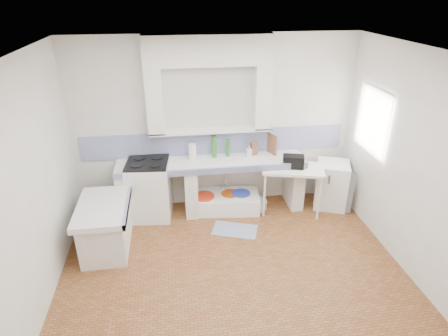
{
  "coord_description": "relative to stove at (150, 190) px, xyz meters",
  "views": [
    {
      "loc": [
        -0.69,
        -3.76,
        3.41
      ],
      "look_at": [
        0.0,
        1.0,
        1.1
      ],
      "focal_mm": 30.44,
      "sensor_mm": 36.0,
      "label": 1
    }
  ],
  "objects": [
    {
      "name": "floor",
      "position": [
        1.1,
        -1.68,
        -0.46
      ],
      "size": [
        4.5,
        4.5,
        0.0
      ],
      "primitive_type": "plane",
      "color": "brown",
      "rests_on": "ground"
    },
    {
      "name": "ceiling",
      "position": [
        1.1,
        -1.68,
        2.34
      ],
      "size": [
        4.5,
        4.5,
        0.0
      ],
      "primitive_type": "plane",
      "rotation": [
        3.14,
        0.0,
        0.0
      ],
      "color": "white",
      "rests_on": "ground"
    },
    {
      "name": "wall_back",
      "position": [
        1.1,
        0.32,
        0.94
      ],
      "size": [
        4.5,
        0.0,
        4.5
      ],
      "primitive_type": "plane",
      "rotation": [
        1.57,
        0.0,
        0.0
      ],
      "color": "white",
      "rests_on": "ground"
    },
    {
      "name": "wall_front",
      "position": [
        1.1,
        -3.68,
        0.94
      ],
      "size": [
        4.5,
        0.0,
        4.5
      ],
      "primitive_type": "plane",
      "rotation": [
        -1.57,
        0.0,
        0.0
      ],
      "color": "white",
      "rests_on": "ground"
    },
    {
      "name": "wall_left",
      "position": [
        -1.15,
        -1.68,
        0.94
      ],
      "size": [
        0.0,
        4.5,
        4.5
      ],
      "primitive_type": "plane",
      "rotation": [
        1.57,
        0.0,
        1.57
      ],
      "color": "white",
      "rests_on": "ground"
    },
    {
      "name": "wall_right",
      "position": [
        3.35,
        -1.68,
        0.94
      ],
      "size": [
        0.0,
        4.5,
        4.5
      ],
      "primitive_type": "plane",
      "rotation": [
        1.57,
        0.0,
        -1.57
      ],
      "color": "white",
      "rests_on": "ground"
    },
    {
      "name": "alcove_mass",
      "position": [
        1.0,
        0.2,
        2.11
      ],
      "size": [
        1.9,
        0.25,
        0.45
      ],
      "primitive_type": "cube",
      "color": "white",
      "rests_on": "ground"
    },
    {
      "name": "window_frame",
      "position": [
        3.53,
        -0.48,
        1.14
      ],
      "size": [
        0.35,
        0.86,
        1.06
      ],
      "primitive_type": "cube",
      "color": "#361D11",
      "rests_on": "ground"
    },
    {
      "name": "lace_valance",
      "position": [
        3.38,
        -0.48,
        1.52
      ],
      "size": [
        0.01,
        0.84,
        0.24
      ],
      "primitive_type": "cube",
      "color": "white",
      "rests_on": "ground"
    },
    {
      "name": "counter_slab",
      "position": [
        1.0,
        0.02,
        0.4
      ],
      "size": [
        3.0,
        0.6,
        0.08
      ],
      "primitive_type": "cube",
      "color": "white",
      "rests_on": "ground"
    },
    {
      "name": "counter_lip",
      "position": [
        1.0,
        -0.26,
        0.4
      ],
      "size": [
        3.0,
        0.04,
        0.1
      ],
      "primitive_type": "cube",
      "color": "navy",
      "rests_on": "ground"
    },
    {
      "name": "counter_pier_left",
      "position": [
        -0.4,
        0.02,
        -0.05
      ],
      "size": [
        0.2,
        0.55,
        0.82
      ],
      "primitive_type": "cube",
      "color": "white",
      "rests_on": "ground"
    },
    {
      "name": "counter_pier_mid",
      "position": [
        0.65,
        0.02,
        -0.05
      ],
      "size": [
        0.2,
        0.55,
        0.82
      ],
      "primitive_type": "cube",
      "color": "white",
      "rests_on": "ground"
    },
    {
      "name": "counter_pier_right",
      "position": [
        2.4,
        0.02,
        -0.05
      ],
      "size": [
        0.2,
        0.55,
        0.82
      ],
      "primitive_type": "cube",
      "color": "white",
      "rests_on": "ground"
    },
    {
      "name": "peninsula_top",
      "position": [
        -0.6,
        -0.78,
        0.2
      ],
      "size": [
        0.7,
        1.1,
        0.08
      ],
      "primitive_type": "cube",
      "color": "white",
      "rests_on": "ground"
    },
    {
      "name": "peninsula_base",
      "position": [
        -0.6,
        -0.78,
        -0.15
      ],
      "size": [
        0.6,
        1.0,
        0.62
      ],
      "primitive_type": "cube",
      "color": "white",
      "rests_on": "ground"
    },
    {
      "name": "peninsula_lip",
      "position": [
        -0.27,
        -0.78,
        0.2
      ],
      "size": [
        0.04,
        1.1,
        0.1
      ],
      "primitive_type": "cube",
      "color": "navy",
      "rests_on": "ground"
    },
    {
      "name": "backsplash",
      "position": [
        1.1,
        0.31,
        0.64
      ],
      "size": [
        4.27,
        0.03,
        0.4
      ],
      "primitive_type": "cube",
      "color": "navy",
      "rests_on": "ground"
    },
    {
      "name": "stove",
      "position": [
        0.0,
        0.0,
        0.0
      ],
      "size": [
        0.71,
        0.69,
        0.93
      ],
      "primitive_type": "cube",
      "rotation": [
        0.0,
        0.0,
        -0.1
      ],
      "color": "white",
      "rests_on": "ground"
    },
    {
      "name": "sink",
      "position": [
        1.26,
        -0.0,
        -0.34
      ],
      "size": [
        1.11,
        0.68,
        0.25
      ],
      "primitive_type": "cube",
      "rotation": [
        0.0,
        0.0,
        -0.11
      ],
      "color": "white",
      "rests_on": "ground"
    },
    {
      "name": "side_table",
      "position": [
        2.28,
        -0.2,
        -0.06
      ],
      "size": [
        1.06,
        0.76,
        0.04
      ],
      "primitive_type": "cube",
      "rotation": [
        0.0,
        0.0,
        -0.25
      ],
      "color": "white",
      "rests_on": "ground"
    },
    {
      "name": "fridge",
      "position": [
        3.01,
        -0.13,
        -0.07
      ],
      "size": [
        0.66,
        0.66,
        0.79
      ],
      "primitive_type": "cube",
      "rotation": [
        0.0,
        0.0,
        -0.38
      ],
      "color": "white",
      "rests_on": "ground"
    },
    {
      "name": "bucket_red",
      "position": [
        0.87,
        -0.04,
        -0.31
      ],
      "size": [
        0.44,
        0.44,
        0.31
      ],
      "primitive_type": "cylinder",
      "rotation": [
        0.0,
        0.0,
        0.42
      ],
      "color": "red",
      "rests_on": "ground"
    },
    {
      "name": "bucket_orange",
      "position": [
        1.31,
        0.01,
        -0.32
      ],
      "size": [
        0.38,
        0.38,
        0.29
      ],
      "primitive_type": "cylinder",
      "rotation": [
        0.0,
        0.0,
        0.26
      ],
      "color": "#CE4C0C",
      "rests_on": "ground"
    },
    {
      "name": "bucket_blue",
      "position": [
        1.49,
        -0.01,
        -0.32
      ],
      "size": [
        0.39,
        0.39,
        0.29
      ],
      "primitive_type": "cylinder",
      "rotation": [
        0.0,
        0.0,
        -0.3
      ],
      "color": "blue",
      "rests_on": "ground"
    },
    {
      "name": "basin_white",
      "position": [
        1.76,
        -0.04,
        -0.4
      ],
      "size": [
        0.36,
        0.36,
        0.13
      ],
      "primitive_type": "cylinder",
      "rotation": [
        0.0,
        0.0,
        0.05
      ],
      "color": "white",
      "rests_on": "ground"
    },
    {
      "name": "water_bottle_a",
      "position": [
        1.2,
        0.17,
        -0.32
      ],
      "size": [
        0.1,
        0.1,
        0.3
      ],
      "primitive_type": "cylinder",
      "rotation": [
        0.0,
        0.0,
        -0.28
      ],
      "color": "silver",
      "rests_on": "ground"
    },
    {
      "name": "water_bottle_b",
      "position": [
        1.21,
        0.17,
        -0.3
      ],
      "size": [
        0.1,
        0.1,
        0.33
      ],
      "primitive_type": "cylinder",
      "rotation": [
        0.0,
        0.0,
        0.15
      ],
      "color": "silver",
      "rests_on": "ground"
    },
    {
      "name": "black_bag",
      "position": [
        2.28,
        -0.2,
        0.44
      ],
      "size": [
        0.36,
        0.26,
        0.2
      ],
      "primitive_type": "cube",
      "rotation": [
        0.0,
        0.0,
        -0.26
      ],
      "color": "black",
      "rests_on": "side_table"
    },
    {
      "name": "green_bottle_a",
      "position": [
        1.07,
        0.17,
        0.62
      ],
      "size": [
        0.09,
        0.09,
        0.36
      ],
      "primitive_type": "cylinder",
      "rotation": [
        0.0,
        0.0,
        0.13
      ],
      "color": "#2A7126",
      "rests_on": "counter_slab"
    },
    {
      "name": "green_bottle_b",
      "position": [
        1.29,
        0.17,
        0.58
      ],
      "size": [
        0.08,
        0.08,
        0.29
      ],
      "primitive_type": "cylinder",
      "rotation": [
        0.0,
        0.0,
        -0.36
      ],
      "color": "#2A7126",
      "rests_on": "counter_slab"
    },
    {
      "name": "knife_block",
      "position": [
        1.72,
        0.17,
        0.54
      ],
      "size": [
        0.13,
        0.11,
        0.21
      ],
      "primitive_type": "cube",
      "rotation": [
        0.0,
        0.0,
        0.29
      ],
      "color": "brown",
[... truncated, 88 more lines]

